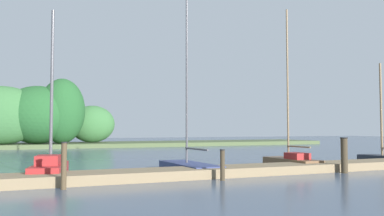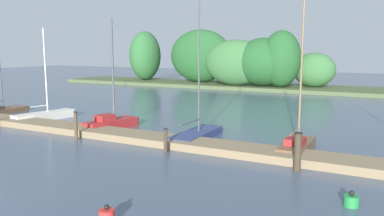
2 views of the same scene
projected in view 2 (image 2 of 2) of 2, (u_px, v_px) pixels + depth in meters
dock_pier at (133, 136)px, 19.70m from camera, size 32.61×1.80×0.35m
far_shore at (235, 64)px, 47.10m from camera, size 60.98×8.02×7.32m
sailboat_0 at (1, 109)px, 27.91m from camera, size 1.47×4.29×7.56m
sailboat_1 at (46, 115)px, 25.42m from camera, size 1.69×4.42×6.02m
sailboat_2 at (112, 121)px, 22.50m from camera, size 1.74×3.67×6.40m
sailboat_3 at (198, 132)px, 19.98m from camera, size 1.34×4.38×8.25m
sailboat_4 at (297, 143)px, 17.36m from camera, size 1.10×3.60×7.69m
mooring_piling_2 at (76, 126)px, 19.69m from camera, size 0.19×0.19×1.45m
mooring_piling_3 at (166, 140)px, 17.16m from camera, size 0.19×0.19×1.11m
mooring_piling_4 at (298, 151)px, 14.55m from camera, size 0.32×0.32×1.49m
channel_buoy_0 at (351, 200)px, 11.28m from camera, size 0.44×0.44×0.48m
channel_buoy_1 at (107, 216)px, 10.11m from camera, size 0.42×0.42×0.55m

